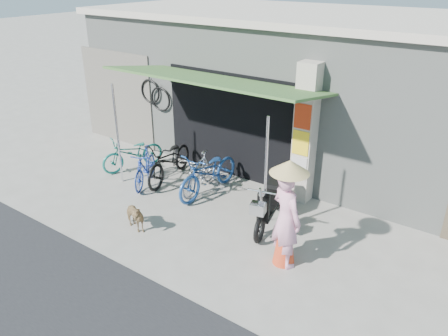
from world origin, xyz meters
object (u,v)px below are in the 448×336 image
Objects in this scene: bike_black at (170,160)px; bike_silver at (199,173)px; bike_navy at (209,172)px; bike_blue at (145,167)px; bike_teal at (133,153)px; moped at (271,202)px; street_dog at (133,216)px; nun at (286,215)px.

bike_black reaches higher than bike_silver.
bike_blue is at bearing -159.40° from bike_navy.
moped is at bearing 15.18° from bike_teal.
street_dog is at bearing -25.29° from bike_teal.
bike_blue is at bearing -167.02° from bike_silver.
bike_teal is 1.12× the size of bike_blue.
bike_silver is (2.09, 0.04, 0.02)m from bike_teal.
bike_teal is at bearing 10.77° from nun.
nun reaches higher than moped.
bike_black is at bearing 159.63° from moped.
bike_silver is 2.04m from street_dog.
bike_teal is at bearing 58.66° from street_dog.
bike_teal is at bearing 126.01° from bike_blue.
bike_teal is 1.09× the size of bike_silver.
street_dog is (-0.04, -2.03, -0.16)m from bike_silver.
bike_black is at bearing 36.00° from street_dog.
bike_black is (1.17, 0.08, 0.08)m from bike_teal.
bike_black reaches higher than bike_blue.
bike_teal is 0.96m from bike_blue.
bike_navy is at bearing 4.85° from street_dog.
bike_blue is 1.97m from street_dog.
bike_blue is 1.33m from bike_silver.
nun is (2.59, -1.31, 0.44)m from bike_navy.
bike_blue is 0.98× the size of bike_silver.
nun is (4.08, -0.81, 0.51)m from bike_blue.
bike_silver is at bearing 19.86° from bike_teal.
bike_navy is at bearing -8.05° from bike_blue.
bike_silver is 2.03m from moped.
bike_blue is at bearing 169.38° from moped.
nun reaches higher than street_dog.
bike_blue is at bearing -133.93° from bike_black.
bike_blue is at bearing 13.78° from nun.
moped reaches higher than bike_teal.
bike_black is at bearing 31.95° from bike_blue.
bike_blue is 0.79× the size of moped.
street_dog is 2.68m from moped.
bike_blue reaches higher than street_dog.
bike_teal is 0.84× the size of nun.
bike_navy is 2.84× the size of street_dog.
bike_navy reaches higher than bike_teal.
bike_teal is at bearing 171.32° from bike_black.
nun is at bearing -63.31° from moped.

